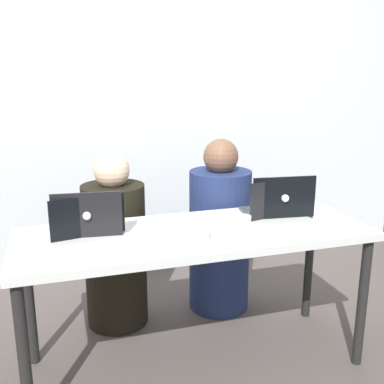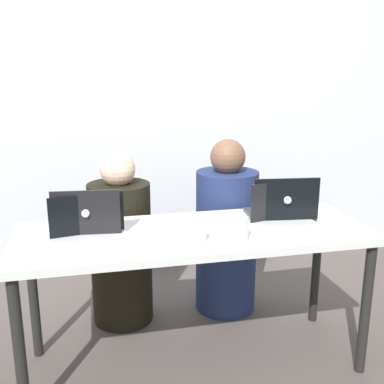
{
  "view_description": "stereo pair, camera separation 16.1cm",
  "coord_description": "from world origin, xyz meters",
  "px_view_note": "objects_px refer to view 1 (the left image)",
  "views": [
    {
      "loc": [
        -0.63,
        -1.98,
        1.47
      ],
      "look_at": [
        0.0,
        0.06,
        0.92
      ],
      "focal_mm": 42.0,
      "sensor_mm": 36.0,
      "label": 1
    },
    {
      "loc": [
        -0.47,
        -2.02,
        1.47
      ],
      "look_at": [
        0.0,
        0.06,
        0.92
      ],
      "focal_mm": 42.0,
      "sensor_mm": 36.0,
      "label": 2
    }
  ],
  "objects_px": {
    "laptop_front_right": "(283,215)",
    "water_glass_center": "(203,234)",
    "person_on_right": "(220,235)",
    "laptop_front_left": "(93,235)",
    "person_on_left": "(115,250)",
    "water_glass_right": "(243,229)",
    "laptop_back_right": "(278,207)",
    "laptop_back_left": "(88,225)"
  },
  "relations": [
    {
      "from": "person_on_right",
      "to": "laptop_back_right",
      "type": "bearing_deg",
      "value": 93.76
    },
    {
      "from": "laptop_front_right",
      "to": "laptop_back_right",
      "type": "height_order",
      "value": "laptop_back_right"
    },
    {
      "from": "person_on_left",
      "to": "laptop_front_right",
      "type": "bearing_deg",
      "value": 128.66
    },
    {
      "from": "laptop_back_left",
      "to": "water_glass_center",
      "type": "relative_size",
      "value": 3.84
    },
    {
      "from": "laptop_front_right",
      "to": "laptop_front_left",
      "type": "xyz_separation_m",
      "value": [
        -0.95,
        -0.01,
        -0.0
      ]
    },
    {
      "from": "person_on_left",
      "to": "water_glass_right",
      "type": "height_order",
      "value": "person_on_left"
    },
    {
      "from": "person_on_left",
      "to": "laptop_front_left",
      "type": "relative_size",
      "value": 2.76
    },
    {
      "from": "person_on_left",
      "to": "laptop_front_right",
      "type": "xyz_separation_m",
      "value": [
        0.79,
        -0.57,
        0.32
      ]
    },
    {
      "from": "water_glass_center",
      "to": "person_on_right",
      "type": "bearing_deg",
      "value": 63.42
    },
    {
      "from": "laptop_front_left",
      "to": "laptop_front_right",
      "type": "bearing_deg",
      "value": -10.29
    },
    {
      "from": "person_on_right",
      "to": "laptop_back_right",
      "type": "xyz_separation_m",
      "value": [
        0.16,
        -0.45,
        0.3
      ]
    },
    {
      "from": "person_on_right",
      "to": "laptop_front_left",
      "type": "distance_m",
      "value": 1.05
    },
    {
      "from": "laptop_front_left",
      "to": "water_glass_center",
      "type": "xyz_separation_m",
      "value": [
        0.48,
        -0.1,
        -0.01
      ]
    },
    {
      "from": "laptop_front_left",
      "to": "laptop_back_right",
      "type": "xyz_separation_m",
      "value": [
        0.98,
        0.13,
        0.01
      ]
    },
    {
      "from": "laptop_back_right",
      "to": "water_glass_center",
      "type": "height_order",
      "value": "laptop_back_right"
    },
    {
      "from": "laptop_back_right",
      "to": "water_glass_center",
      "type": "distance_m",
      "value": 0.56
    },
    {
      "from": "laptop_front_right",
      "to": "laptop_back_right",
      "type": "relative_size",
      "value": 0.98
    },
    {
      "from": "laptop_front_right",
      "to": "water_glass_right",
      "type": "distance_m",
      "value": 0.32
    },
    {
      "from": "person_on_right",
      "to": "water_glass_center",
      "type": "xyz_separation_m",
      "value": [
        -0.35,
        -0.69,
        0.28
      ]
    },
    {
      "from": "person_on_left",
      "to": "water_glass_right",
      "type": "distance_m",
      "value": 0.93
    },
    {
      "from": "water_glass_center",
      "to": "laptop_back_left",
      "type": "bearing_deg",
      "value": 154.05
    },
    {
      "from": "person_on_left",
      "to": "laptop_front_right",
      "type": "distance_m",
      "value": 1.03
    },
    {
      "from": "water_glass_right",
      "to": "water_glass_center",
      "type": "bearing_deg",
      "value": 172.03
    },
    {
      "from": "laptop_back_left",
      "to": "water_glass_right",
      "type": "xyz_separation_m",
      "value": [
        0.68,
        -0.26,
        -0.0
      ]
    },
    {
      "from": "person_on_left",
      "to": "laptop_back_left",
      "type": "distance_m",
      "value": 0.58
    },
    {
      "from": "laptop_front_left",
      "to": "water_glass_center",
      "type": "distance_m",
      "value": 0.49
    },
    {
      "from": "person_on_left",
      "to": "person_on_right",
      "type": "relative_size",
      "value": 0.95
    },
    {
      "from": "laptop_front_left",
      "to": "laptop_back_right",
      "type": "bearing_deg",
      "value": -3.33
    },
    {
      "from": "person_on_right",
      "to": "laptop_front_left",
      "type": "relative_size",
      "value": 2.89
    },
    {
      "from": "person_on_right",
      "to": "person_on_left",
      "type": "bearing_deg",
      "value": -15.58
    },
    {
      "from": "laptop_back_left",
      "to": "water_glass_center",
      "type": "bearing_deg",
      "value": 159.85
    },
    {
      "from": "laptop_front_right",
      "to": "laptop_back_right",
      "type": "distance_m",
      "value": 0.13
    },
    {
      "from": "person_on_right",
      "to": "laptop_front_right",
      "type": "relative_size",
      "value": 3.11
    },
    {
      "from": "laptop_front_right",
      "to": "water_glass_center",
      "type": "bearing_deg",
      "value": -178.41
    },
    {
      "from": "laptop_back_left",
      "to": "water_glass_right",
      "type": "distance_m",
      "value": 0.73
    },
    {
      "from": "person_on_right",
      "to": "laptop_back_left",
      "type": "distance_m",
      "value": 1.0
    },
    {
      "from": "laptop_front_right",
      "to": "laptop_back_right",
      "type": "bearing_deg",
      "value": 62.87
    },
    {
      "from": "person_on_left",
      "to": "laptop_back_left",
      "type": "xyz_separation_m",
      "value": [
        -0.17,
        -0.45,
        0.32
      ]
    },
    {
      "from": "person_on_left",
      "to": "laptop_front_left",
      "type": "height_order",
      "value": "person_on_left"
    },
    {
      "from": "person_on_right",
      "to": "water_glass_right",
      "type": "bearing_deg",
      "value": 61.99
    },
    {
      "from": "laptop_front_right",
      "to": "water_glass_right",
      "type": "relative_size",
      "value": 3.16
    },
    {
      "from": "laptop_back_left",
      "to": "water_glass_center",
      "type": "height_order",
      "value": "laptop_back_left"
    }
  ]
}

